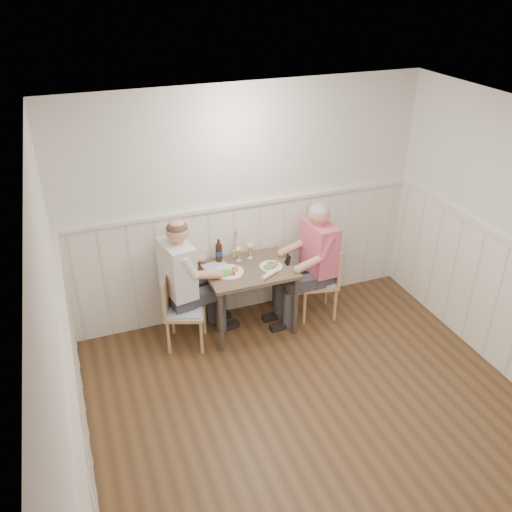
% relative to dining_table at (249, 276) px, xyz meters
% --- Properties ---
extents(ground_plane, '(4.50, 4.50, 0.00)m').
position_rel_dining_table_xyz_m(ground_plane, '(0.11, -1.84, -0.65)').
color(ground_plane, '#45301F').
extents(room_shell, '(4.04, 4.54, 2.60)m').
position_rel_dining_table_xyz_m(room_shell, '(0.11, -1.84, 0.87)').
color(room_shell, white).
rests_on(room_shell, ground).
extents(wainscot, '(4.00, 4.49, 1.34)m').
position_rel_dining_table_xyz_m(wainscot, '(0.11, -1.15, 0.04)').
color(wainscot, white).
rests_on(wainscot, ground).
extents(dining_table, '(0.94, 0.70, 0.75)m').
position_rel_dining_table_xyz_m(dining_table, '(0.00, 0.00, 0.00)').
color(dining_table, brown).
rests_on(dining_table, ground).
extents(chair_right, '(0.49, 0.49, 0.88)m').
position_rel_dining_table_xyz_m(chair_right, '(0.85, -0.04, -0.17)').
color(chair_right, tan).
rests_on(chair_right, ground).
extents(chair_left, '(0.51, 0.51, 0.84)m').
position_rel_dining_table_xyz_m(chair_left, '(-0.78, -0.04, -0.19)').
color(chair_left, tan).
rests_on(chair_left, ground).
extents(man_in_pink, '(0.67, 0.47, 1.41)m').
position_rel_dining_table_xyz_m(man_in_pink, '(0.76, -0.04, -0.06)').
color(man_in_pink, '#3F3F47').
rests_on(man_in_pink, ground).
extents(diner_cream, '(0.72, 0.51, 1.43)m').
position_rel_dining_table_xyz_m(diner_cream, '(-0.72, 0.05, -0.05)').
color(diner_cream, '#3F3F47').
rests_on(diner_cream, ground).
extents(plate_man, '(0.25, 0.25, 0.06)m').
position_rel_dining_table_xyz_m(plate_man, '(0.21, -0.07, 0.12)').
color(plate_man, white).
rests_on(plate_man, dining_table).
extents(plate_diner, '(0.31, 0.31, 0.08)m').
position_rel_dining_table_xyz_m(plate_diner, '(-0.25, -0.03, 0.12)').
color(plate_diner, white).
rests_on(plate_diner, dining_table).
extents(beer_glass_a, '(0.07, 0.07, 0.17)m').
position_rel_dining_table_xyz_m(beer_glass_a, '(0.08, 0.20, 0.21)').
color(beer_glass_a, silver).
rests_on(beer_glass_a, dining_table).
extents(beer_glass_b, '(0.06, 0.06, 0.16)m').
position_rel_dining_table_xyz_m(beer_glass_b, '(-0.05, 0.19, 0.20)').
color(beer_glass_b, silver).
rests_on(beer_glass_b, dining_table).
extents(beer_bottle, '(0.07, 0.07, 0.27)m').
position_rel_dining_table_xyz_m(beer_bottle, '(-0.26, 0.26, 0.22)').
color(beer_bottle, black).
rests_on(beer_bottle, dining_table).
extents(rolled_napkin, '(0.22, 0.15, 0.05)m').
position_rel_dining_table_xyz_m(rolled_napkin, '(0.14, -0.23, 0.12)').
color(rolled_napkin, white).
rests_on(rolled_napkin, dining_table).
extents(grass_vase, '(0.04, 0.04, 0.35)m').
position_rel_dining_table_xyz_m(grass_vase, '(-0.07, 0.30, 0.26)').
color(grass_vase, silver).
rests_on(grass_vase, dining_table).
extents(gingham_mat, '(0.30, 0.26, 0.01)m').
position_rel_dining_table_xyz_m(gingham_mat, '(-0.32, 0.16, 0.10)').
color(gingham_mat, '#6780B6').
rests_on(gingham_mat, dining_table).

